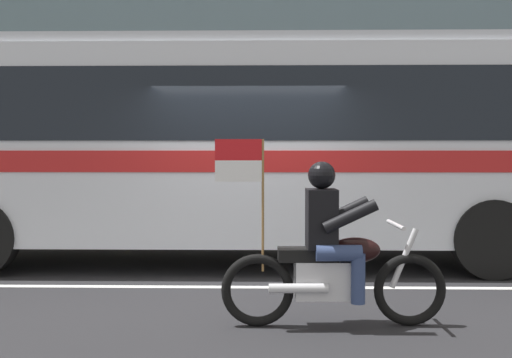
% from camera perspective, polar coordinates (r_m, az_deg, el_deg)
% --- Properties ---
extents(ground_plane, '(60.00, 60.00, 0.00)m').
position_cam_1_polar(ground_plane, '(8.59, -0.67, -8.68)').
color(ground_plane, black).
extents(sidewalk_curb, '(28.00, 3.80, 0.15)m').
position_cam_1_polar(sidewalk_curb, '(13.62, 0.06, -4.22)').
color(sidewalk_curb, gray).
rests_on(sidewalk_curb, ground_plane).
extents(lane_center_stripe, '(26.60, 0.14, 0.01)m').
position_cam_1_polar(lane_center_stripe, '(8.01, -0.81, -9.49)').
color(lane_center_stripe, silver).
rests_on(lane_center_stripe, ground_plane).
extents(transit_bus, '(11.54, 2.64, 3.22)m').
position_cam_1_polar(transit_bus, '(9.63, -0.47, 3.78)').
color(transit_bus, silver).
rests_on(transit_bus, ground_plane).
extents(motorcycle_with_rider, '(2.20, 0.64, 1.78)m').
position_cam_1_polar(motorcycle_with_rider, '(6.21, 6.65, -6.77)').
color(motorcycle_with_rider, black).
rests_on(motorcycle_with_rider, ground_plane).
extents(fire_hydrant, '(0.22, 0.30, 0.75)m').
position_cam_1_polar(fire_hydrant, '(12.35, -10.00, -2.88)').
color(fire_hydrant, gold).
rests_on(fire_hydrant, sidewalk_curb).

